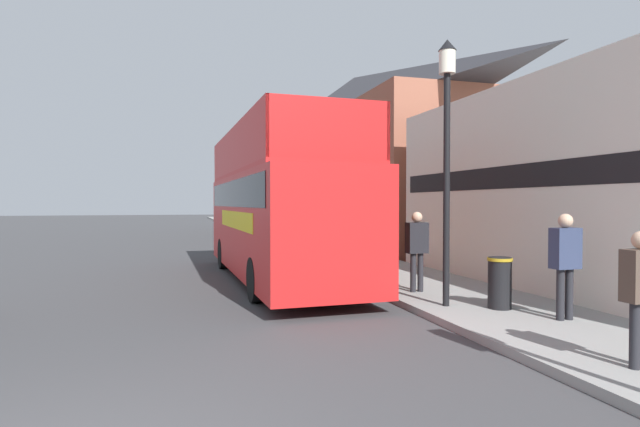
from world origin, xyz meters
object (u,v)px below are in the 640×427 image
at_px(lamp_post_nearest, 447,125).
at_px(litter_bin, 500,281).
at_px(parked_car_ahead_of_bus, 256,237).
at_px(pedestrian_second, 565,256).
at_px(pedestrian_third, 417,244).
at_px(tour_bus, 277,213).
at_px(lamp_post_third, 281,175).
at_px(lamp_post_second, 325,159).

height_order(lamp_post_nearest, litter_bin, lamp_post_nearest).
bearing_deg(litter_bin, parked_car_ahead_of_bus, 101.00).
height_order(pedestrian_second, lamp_post_nearest, lamp_post_nearest).
bearing_deg(pedestrian_third, parked_car_ahead_of_bus, 99.60).
distance_m(pedestrian_second, litter_bin, 1.36).
bearing_deg(tour_bus, litter_bin, -61.51).
height_order(lamp_post_nearest, lamp_post_third, lamp_post_nearest).
bearing_deg(lamp_post_third, parked_car_ahead_of_bus, -124.42).
bearing_deg(parked_car_ahead_of_bus, litter_bin, -80.99).
distance_m(pedestrian_third, lamp_post_third, 13.96).
bearing_deg(lamp_post_third, pedestrian_second, -84.85).
xyz_separation_m(pedestrian_second, lamp_post_third, (-1.53, 16.98, 2.28)).
xyz_separation_m(parked_car_ahead_of_bus, pedestrian_second, (3.13, -14.65, 0.56)).
relative_size(lamp_post_nearest, litter_bin, 5.29).
bearing_deg(parked_car_ahead_of_bus, lamp_post_nearest, -84.27).
xyz_separation_m(parked_car_ahead_of_bus, pedestrian_third, (1.93, -11.44, 0.55)).
xyz_separation_m(lamp_post_third, litter_bin, (1.03, -15.86, -2.87)).
bearing_deg(litter_bin, pedestrian_second, -66.15).
distance_m(tour_bus, pedestrian_second, 7.74).
relative_size(tour_bus, pedestrian_third, 5.42).
xyz_separation_m(tour_bus, pedestrian_second, (3.76, -6.74, -0.63)).
bearing_deg(lamp_post_second, pedestrian_third, -86.61).
relative_size(pedestrian_second, lamp_post_nearest, 0.35).
distance_m(lamp_post_second, litter_bin, 8.79).
bearing_deg(lamp_post_second, lamp_post_nearest, -88.58).
xyz_separation_m(lamp_post_second, lamp_post_third, (0.02, 7.67, -0.15)).
height_order(tour_bus, parked_car_ahead_of_bus, tour_bus).
height_order(pedestrian_second, lamp_post_second, lamp_post_second).
distance_m(lamp_post_nearest, litter_bin, 3.20).
bearing_deg(pedestrian_second, lamp_post_second, 99.47).
relative_size(lamp_post_second, lamp_post_third, 1.05).
bearing_deg(pedestrian_third, lamp_post_second, 93.39).
distance_m(pedestrian_third, lamp_post_nearest, 2.93).
bearing_deg(pedestrian_second, lamp_post_nearest, 129.81).
relative_size(lamp_post_nearest, lamp_post_second, 1.01).
distance_m(pedestrian_second, pedestrian_third, 3.43).
height_order(parked_car_ahead_of_bus, pedestrian_second, pedestrian_second).
relative_size(tour_bus, lamp_post_second, 1.91).
distance_m(parked_car_ahead_of_bus, pedestrian_second, 14.99).
relative_size(parked_car_ahead_of_bus, litter_bin, 4.62).
distance_m(pedestrian_third, lamp_post_second, 6.58).
bearing_deg(lamp_post_nearest, pedestrian_third, 83.84).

